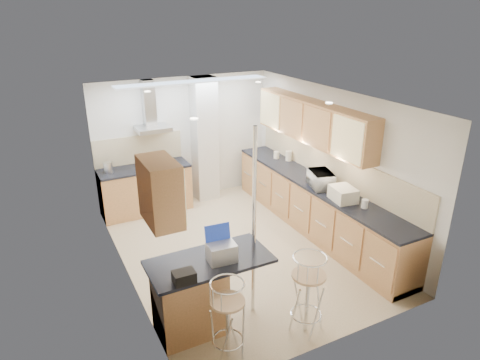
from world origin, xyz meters
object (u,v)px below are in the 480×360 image
bar_stool_near (228,320)px  bread_bin (343,194)px  bar_stool_end (308,294)px  microwave (321,180)px  laptop (222,252)px

bar_stool_near → bread_bin: (2.58, 1.22, 0.53)m
bar_stool_near → bar_stool_end: size_ratio=0.95×
microwave → laptop: bearing=133.8°
microwave → bar_stool_end: microwave is taller
microwave → bar_stool_near: size_ratio=0.50×
microwave → bar_stool_near: 3.21m
bar_stool_near → microwave: bearing=25.4°
laptop → bar_stool_end: bearing=-27.8°
laptop → bar_stool_near: bearing=-104.0°
laptop → bar_stool_near: (-0.17, -0.50, -0.55)m
microwave → bar_stool_end: size_ratio=0.47×
bar_stool_end → bread_bin: bread_bin is taller
bread_bin → laptop: bearing=-154.8°
microwave → bar_stool_near: microwave is taller
bar_stool_end → bar_stool_near: bearing=130.2°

